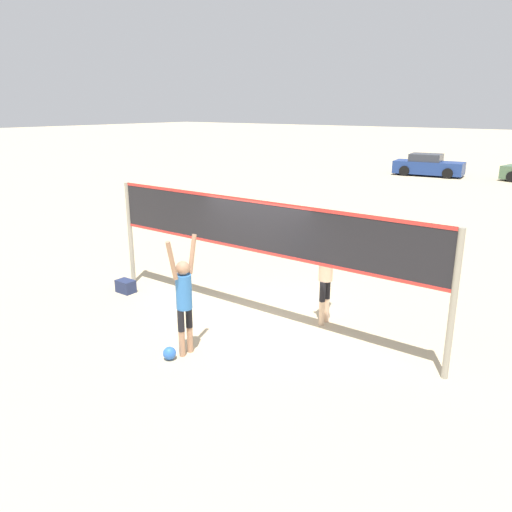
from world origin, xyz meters
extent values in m
plane|color=#C6B28C|center=(0.00, 0.00, 0.00)|extent=(200.00, 200.00, 0.00)
cylinder|color=gray|center=(-3.86, 0.00, 1.26)|extent=(0.11, 0.11, 2.53)
cylinder|color=gray|center=(3.86, 0.00, 1.26)|extent=(0.11, 0.11, 2.53)
cube|color=black|center=(0.00, 0.00, 2.00)|extent=(7.61, 0.02, 1.05)
cube|color=red|center=(0.00, 0.00, 2.50)|extent=(7.61, 0.03, 0.06)
cube|color=red|center=(0.00, 0.00, 1.50)|extent=(7.61, 0.03, 0.06)
cylinder|color=tan|center=(-0.11, -2.04, 0.24)|extent=(0.11, 0.11, 0.48)
cylinder|color=black|center=(-0.11, -2.04, 0.68)|extent=(0.12, 0.12, 0.40)
cylinder|color=tan|center=(-0.11, -1.84, 0.24)|extent=(0.11, 0.11, 0.48)
cylinder|color=black|center=(-0.11, -1.84, 0.68)|extent=(0.12, 0.12, 0.40)
cylinder|color=#3372BF|center=(-0.11, -1.94, 1.19)|extent=(0.28, 0.28, 0.62)
sphere|color=tan|center=(-0.11, -1.94, 1.62)|extent=(0.24, 0.24, 0.24)
cylinder|color=tan|center=(-0.11, -2.18, 1.81)|extent=(0.08, 0.22, 0.70)
cylinder|color=tan|center=(-0.11, -1.69, 1.81)|extent=(0.08, 0.22, 0.70)
cylinder|color=beige|center=(1.21, 0.80, 0.26)|extent=(0.11, 0.11, 0.51)
cylinder|color=black|center=(1.21, 0.80, 0.72)|extent=(0.12, 0.12, 0.42)
cylinder|color=beige|center=(1.21, 0.60, 0.26)|extent=(0.11, 0.11, 0.51)
cylinder|color=black|center=(1.21, 0.60, 0.72)|extent=(0.12, 0.12, 0.42)
cylinder|color=beige|center=(1.21, 0.70, 1.26)|extent=(0.28, 0.28, 0.66)
sphere|color=beige|center=(1.21, 0.70, 1.72)|extent=(0.26, 0.26, 0.26)
cylinder|color=beige|center=(1.21, 0.95, 1.92)|extent=(0.08, 0.23, 0.74)
cylinder|color=beige|center=(1.21, 0.46, 1.92)|extent=(0.08, 0.23, 0.74)
sphere|color=blue|center=(-0.20, -2.26, 0.12)|extent=(0.23, 0.23, 0.23)
cube|color=navy|center=(-3.46, -0.57, 0.15)|extent=(0.44, 0.30, 0.30)
cylinder|color=black|center=(0.21, 24.76, 0.32)|extent=(0.67, 0.33, 0.64)
cube|color=navy|center=(-4.69, 24.71, 0.52)|extent=(4.42, 2.22, 0.78)
cube|color=#2D333D|center=(-4.90, 24.69, 1.14)|extent=(2.09, 1.80, 0.47)
cylinder|color=black|center=(-3.49, 25.68, 0.32)|extent=(0.66, 0.30, 0.64)
cylinder|color=black|center=(-3.29, 24.07, 0.32)|extent=(0.66, 0.30, 0.64)
cylinder|color=black|center=(-6.10, 25.36, 0.32)|extent=(0.66, 0.30, 0.64)
cylinder|color=black|center=(-5.89, 23.74, 0.32)|extent=(0.66, 0.30, 0.64)
camera|label=1|loc=(5.73, -7.65, 4.26)|focal=35.00mm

